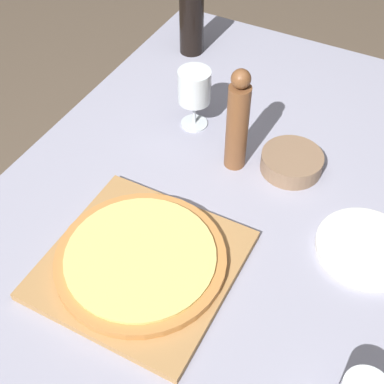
{
  "coord_description": "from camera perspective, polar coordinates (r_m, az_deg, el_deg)",
  "views": [
    {
      "loc": [
        0.32,
        -0.6,
        1.61
      ],
      "look_at": [
        -0.03,
        0.08,
        0.79
      ],
      "focal_mm": 50.0,
      "sensor_mm": 36.0,
      "label": 1
    }
  ],
  "objects": [
    {
      "name": "pizza",
      "position": [
        1.06,
        -5.5,
        -7.06
      ],
      "size": [
        0.34,
        0.34,
        0.02
      ],
      "color": "#BC7A3D",
      "rests_on": "cutting_board"
    },
    {
      "name": "wine_glass",
      "position": [
        1.31,
        0.26,
        11.03
      ],
      "size": [
        0.08,
        0.08,
        0.16
      ],
      "color": "silver",
      "rests_on": "dining_table"
    },
    {
      "name": "wine_bottle",
      "position": [
        1.6,
        -0.05,
        18.68
      ],
      "size": [
        0.07,
        0.07,
        0.32
      ],
      "color": "black",
      "rests_on": "dining_table"
    },
    {
      "name": "dining_table",
      "position": [
        1.18,
        -0.32,
        -7.62
      ],
      "size": [
        0.96,
        1.73,
        0.73
      ],
      "color": "#9393A8",
      "rests_on": "ground_plane"
    },
    {
      "name": "pepper_mill",
      "position": [
        1.19,
        4.88,
        7.42
      ],
      "size": [
        0.05,
        0.05,
        0.26
      ],
      "color": "brown",
      "rests_on": "dining_table"
    },
    {
      "name": "dinner_plate",
      "position": [
        1.16,
        18.07,
        -5.66
      ],
      "size": [
        0.21,
        0.21,
        0.01
      ],
      "color": "silver",
      "rests_on": "dining_table"
    },
    {
      "name": "cutting_board",
      "position": [
        1.08,
        -5.42,
        -7.7
      ],
      "size": [
        0.36,
        0.36,
        0.02
      ],
      "color": "#A87A47",
      "rests_on": "dining_table"
    },
    {
      "name": "small_bowl",
      "position": [
        1.27,
        10.58,
        3.16
      ],
      "size": [
        0.14,
        0.14,
        0.04
      ],
      "color": "#84664C",
      "rests_on": "dining_table"
    }
  ]
}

